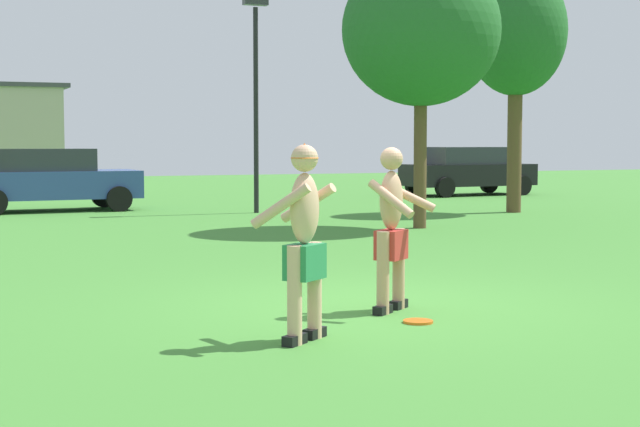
% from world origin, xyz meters
% --- Properties ---
extents(ground_plane, '(80.00, 80.00, 0.00)m').
position_xyz_m(ground_plane, '(0.00, 0.00, 0.00)').
color(ground_plane, '#428433').
extents(player_with_cap, '(0.81, 0.74, 1.74)m').
position_xyz_m(player_with_cap, '(-1.34, -1.50, 0.96)').
color(player_with_cap, black).
rests_on(player_with_cap, ground_plane).
extents(player_in_red, '(0.77, 0.73, 1.70)m').
position_xyz_m(player_in_red, '(0.06, -0.42, 0.89)').
color(player_in_red, black).
rests_on(player_in_red, ground_plane).
extents(frisbee, '(0.29, 0.29, 0.03)m').
position_xyz_m(frisbee, '(0.01, -1.10, 0.01)').
color(frisbee, orange).
rests_on(frisbee, ground_plane).
extents(car_blue_near_post, '(4.37, 2.18, 1.58)m').
position_xyz_m(car_blue_near_post, '(-1.41, 16.01, 0.82)').
color(car_blue_near_post, '#2D478C').
rests_on(car_blue_near_post, ground_plane).
extents(car_black_far_end, '(4.42, 2.28, 1.58)m').
position_xyz_m(car_black_far_end, '(12.19, 18.44, 0.82)').
color(car_black_far_end, black).
rests_on(car_black_far_end, ground_plane).
extents(lamp_post, '(0.60, 0.24, 5.27)m').
position_xyz_m(lamp_post, '(3.24, 13.46, 3.27)').
color(lamp_post, black).
rests_on(lamp_post, ground_plane).
extents(tree_left_field, '(3.19, 3.19, 5.53)m').
position_xyz_m(tree_left_field, '(4.96, 8.15, 3.98)').
color(tree_left_field, brown).
rests_on(tree_left_field, ground_plane).
extents(tree_right_field, '(2.49, 2.49, 6.07)m').
position_xyz_m(tree_right_field, '(9.23, 11.21, 4.42)').
color(tree_right_field, brown).
rests_on(tree_right_field, ground_plane).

